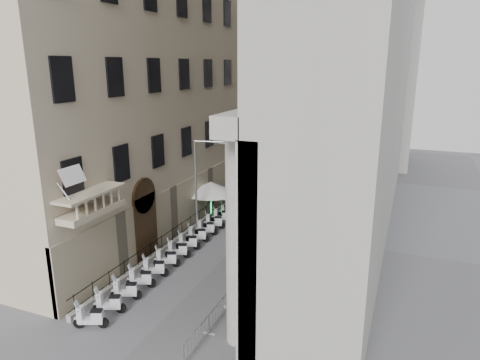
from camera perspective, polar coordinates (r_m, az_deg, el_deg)
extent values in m
cube|color=#C1B295|center=(37.53, -8.20, 21.61)|extent=(5.00, 36.00, 34.00)
cube|color=#AEABA4|center=(59.48, 11.85, 17.10)|extent=(22.00, 10.00, 30.00)
cylinder|color=silver|center=(35.07, -6.47, -4.23)|extent=(0.06, 0.06, 2.22)
cylinder|color=silver|center=(33.88, -2.23, -4.84)|extent=(0.06, 0.06, 2.22)
cylinder|color=silver|center=(37.45, -4.43, -2.90)|extent=(0.06, 0.06, 2.22)
cylinder|color=silver|center=(36.34, -0.41, -3.43)|extent=(0.06, 0.06, 2.22)
cube|color=silver|center=(35.29, -3.42, -2.04)|extent=(3.03, 3.03, 0.12)
cone|color=silver|center=(35.15, -3.43, -1.25)|extent=(4.04, 4.04, 1.01)
cylinder|color=gray|center=(32.57, -5.89, -1.11)|extent=(0.16, 0.16, 7.24)
cylinder|color=gray|center=(31.48, -4.16, 5.13)|extent=(2.15, 0.58, 0.12)
cube|color=gray|center=(31.27, -2.38, 5.00)|extent=(0.48, 0.29, 0.14)
cube|color=black|center=(36.17, -4.09, -3.96)|extent=(0.49, 0.86, 1.74)
cube|color=#19E54C|center=(36.09, -3.88, -3.67)|extent=(0.23, 0.60, 0.97)
imported|color=#0C0E33|center=(42.94, 4.90, -0.67)|extent=(0.75, 0.50, 2.03)
imported|color=black|center=(45.43, 10.49, -0.16)|extent=(1.09, 1.06, 1.77)
imported|color=black|center=(44.26, 4.15, -0.17)|extent=(1.17, 1.02, 2.03)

